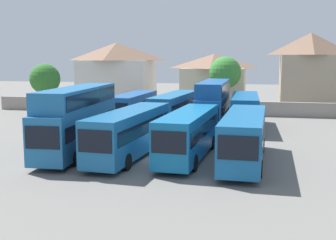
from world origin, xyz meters
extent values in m
plane|color=slate|center=(0.00, 18.00, 0.00)|extent=(140.00, 140.00, 0.00)
cube|color=gray|center=(0.00, 24.20, 0.90)|extent=(56.00, 0.50, 1.80)
cube|color=#1D6299|center=(-6.31, 0.10, 1.94)|extent=(3.16, 12.08, 3.16)
cube|color=black|center=(-5.99, -5.90, 2.31)|extent=(2.21, 0.20, 1.42)
cube|color=black|center=(-6.31, 0.10, 2.31)|extent=(3.15, 11.13, 0.99)
cube|color=#1D6299|center=(-6.33, 0.39, 4.24)|extent=(3.08, 11.48, 1.45)
cube|color=black|center=(-6.33, 0.39, 4.24)|extent=(3.13, 10.89, 1.02)
cylinder|color=black|center=(-4.96, -3.54, 0.55)|extent=(0.36, 1.11, 1.10)
cylinder|color=black|center=(-7.26, -3.67, 0.55)|extent=(0.36, 1.11, 1.10)
cylinder|color=black|center=(-5.36, 3.86, 0.55)|extent=(0.36, 1.11, 1.10)
cylinder|color=black|center=(-7.67, 3.73, 0.55)|extent=(0.36, 1.11, 1.10)
cube|color=#196097|center=(-2.11, -0.17, 1.88)|extent=(3.29, 11.88, 3.05)
cube|color=black|center=(-2.52, -6.04, 2.25)|extent=(2.18, 0.23, 1.37)
cube|color=black|center=(-2.11, -0.17, 2.25)|extent=(3.26, 10.94, 0.96)
cylinder|color=black|center=(-1.23, -3.88, 0.55)|extent=(0.38, 1.12, 1.10)
cylinder|color=black|center=(-3.50, -3.72, 0.55)|extent=(0.38, 1.12, 1.10)
cylinder|color=black|center=(-0.72, 3.38, 0.55)|extent=(0.38, 1.12, 1.10)
cylinder|color=black|center=(-3.00, 3.53, 0.55)|extent=(0.38, 1.12, 1.10)
cube|color=#10649E|center=(2.09, 0.28, 1.85)|extent=(3.02, 11.20, 2.99)
cube|color=black|center=(1.79, -5.28, 2.21)|extent=(2.13, 0.20, 1.35)
cube|color=black|center=(2.09, 0.28, 2.21)|extent=(3.01, 10.31, 0.94)
cylinder|color=black|center=(3.02, -3.21, 0.55)|extent=(0.36, 1.11, 1.10)
cylinder|color=black|center=(0.80, -3.09, 0.55)|extent=(0.36, 1.11, 1.10)
cylinder|color=black|center=(3.39, 3.65, 0.55)|extent=(0.36, 1.11, 1.10)
cylinder|color=black|center=(1.17, 3.77, 0.55)|extent=(0.36, 1.11, 1.10)
cube|color=#145A94|center=(6.01, -0.31, 1.87)|extent=(2.81, 11.70, 3.03)
cube|color=black|center=(5.88, -6.15, 2.24)|extent=(2.24, 0.13, 1.36)
cube|color=black|center=(6.01, -0.31, 2.24)|extent=(2.83, 10.77, 0.96)
cylinder|color=black|center=(7.10, -3.94, 0.55)|extent=(0.32, 1.11, 1.10)
cylinder|color=black|center=(4.76, -3.89, 0.55)|extent=(0.32, 1.11, 1.10)
cylinder|color=black|center=(7.27, 3.27, 0.55)|extent=(0.32, 1.11, 1.10)
cylinder|color=black|center=(4.92, 3.33, 0.55)|extent=(0.32, 1.11, 1.10)
cube|color=#1D5498|center=(-6.18, 14.35, 1.85)|extent=(2.75, 10.16, 2.99)
cube|color=black|center=(-6.31, 9.29, 2.21)|extent=(2.19, 0.14, 1.35)
cube|color=black|center=(-6.18, 14.35, 2.21)|extent=(2.77, 9.35, 0.94)
cylinder|color=black|center=(-5.12, 11.20, 0.55)|extent=(0.33, 1.11, 1.10)
cylinder|color=black|center=(-7.40, 11.26, 0.55)|extent=(0.33, 1.11, 1.10)
cylinder|color=black|center=(-4.95, 17.45, 0.55)|extent=(0.33, 1.11, 1.10)
cylinder|color=black|center=(-7.24, 17.51, 0.55)|extent=(0.33, 1.11, 1.10)
cube|color=#1C649B|center=(-1.69, 14.32, 1.89)|extent=(3.33, 11.80, 3.06)
cube|color=black|center=(-2.16, 8.50, 2.25)|extent=(2.12, 0.25, 1.38)
cube|color=black|center=(-1.69, 14.32, 2.25)|extent=(3.30, 10.88, 0.96)
cylinder|color=black|center=(-0.87, 10.63, 0.55)|extent=(0.39, 1.12, 1.10)
cylinder|color=black|center=(-3.08, 10.81, 0.55)|extent=(0.39, 1.12, 1.10)
cylinder|color=black|center=(-0.30, 17.83, 0.55)|extent=(0.39, 1.12, 1.10)
cylinder|color=black|center=(-2.51, 18.01, 0.55)|extent=(0.39, 1.12, 1.10)
cube|color=#185299|center=(2.34, 14.30, 1.82)|extent=(2.52, 11.71, 2.93)
cube|color=black|center=(2.36, 8.43, 2.18)|extent=(2.20, 0.09, 1.32)
cube|color=black|center=(2.34, 14.30, 2.18)|extent=(2.56, 10.77, 0.92)
cube|color=#185299|center=(2.34, 14.60, 4.02)|extent=(2.47, 11.12, 1.47)
cube|color=black|center=(2.34, 14.60, 4.02)|extent=(2.56, 10.54, 1.03)
cylinder|color=black|center=(3.50, 10.68, 0.55)|extent=(0.30, 1.10, 1.10)
cylinder|color=black|center=(1.20, 10.67, 0.55)|extent=(0.30, 1.10, 1.10)
cylinder|color=black|center=(3.48, 17.93, 0.55)|extent=(0.30, 1.10, 1.10)
cylinder|color=black|center=(1.18, 17.93, 0.55)|extent=(0.30, 1.10, 1.10)
cube|color=#0F5494|center=(5.51, 14.54, 1.87)|extent=(2.92, 11.13, 3.03)
cube|color=black|center=(5.68, 8.99, 2.23)|extent=(2.27, 0.15, 1.36)
cube|color=black|center=(5.51, 14.54, 2.23)|extent=(2.93, 10.25, 0.95)
cylinder|color=black|center=(6.80, 11.15, 0.55)|extent=(0.33, 1.11, 1.10)
cylinder|color=black|center=(4.43, 11.07, 0.55)|extent=(0.33, 1.11, 1.10)
cylinder|color=black|center=(6.58, 18.00, 0.55)|extent=(0.33, 1.11, 1.10)
cylinder|color=black|center=(4.21, 17.92, 0.55)|extent=(0.33, 1.11, 1.10)
cube|color=silver|center=(-14.29, 33.22, 3.35)|extent=(10.37, 7.98, 6.70)
pyramid|color=brown|center=(-14.29, 33.22, 8.03)|extent=(10.89, 8.38, 2.64)
cube|color=beige|center=(0.32, 33.64, 2.80)|extent=(8.86, 7.50, 5.60)
pyramid|color=brown|center=(0.32, 33.64, 6.62)|extent=(9.30, 7.87, 2.04)
cube|color=tan|center=(13.54, 33.07, 3.74)|extent=(7.84, 6.68, 7.48)
pyramid|color=brown|center=(13.54, 33.07, 8.98)|extent=(8.23, 7.01, 2.99)
cylinder|color=brown|center=(-19.86, 21.20, 1.55)|extent=(0.55, 0.55, 3.09)
sphere|color=#2D6B28|center=(-19.86, 21.20, 4.44)|extent=(3.85, 3.85, 3.85)
cylinder|color=brown|center=(2.48, 26.70, 1.88)|extent=(0.43, 0.43, 3.77)
sphere|color=#387F33|center=(2.48, 26.70, 5.21)|extent=(4.12, 4.12, 4.12)
camera|label=1|loc=(7.00, -29.99, 7.21)|focal=46.74mm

